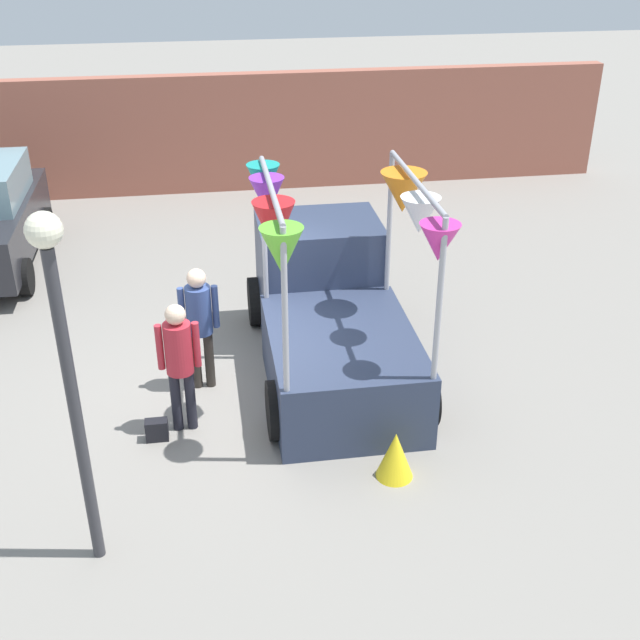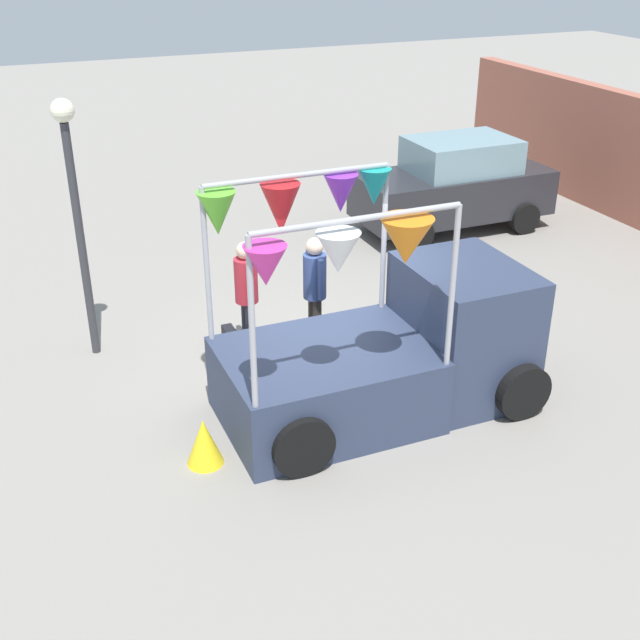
% 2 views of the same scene
% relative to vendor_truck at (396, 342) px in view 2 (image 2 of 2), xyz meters
% --- Properties ---
extents(ground_plane, '(60.00, 60.00, 0.00)m').
position_rel_vendor_truck_xyz_m(ground_plane, '(-1.31, -0.55, -0.90)').
color(ground_plane, gray).
extents(vendor_truck, '(2.51, 4.12, 3.05)m').
position_rel_vendor_truck_xyz_m(vendor_truck, '(0.00, 0.00, 0.00)').
color(vendor_truck, '#2D3851').
rests_on(vendor_truck, ground).
extents(parked_car, '(1.88, 4.00, 1.88)m').
position_rel_vendor_truck_xyz_m(parked_car, '(-5.56, 4.27, 0.04)').
color(parked_car, '#26262B').
rests_on(parked_car, ground).
extents(person_customer, '(0.53, 0.34, 1.76)m').
position_rel_vendor_truck_xyz_m(person_customer, '(-2.08, -1.35, 0.16)').
color(person_customer, black).
rests_on(person_customer, ground).
extents(person_vendor, '(0.53, 0.34, 1.77)m').
position_rel_vendor_truck_xyz_m(person_vendor, '(-1.81, -0.39, 0.17)').
color(person_vendor, '#2D2823').
rests_on(person_vendor, ground).
extents(handbag, '(0.28, 0.16, 0.28)m').
position_rel_vendor_truck_xyz_m(handbag, '(-2.43, -1.55, -0.76)').
color(handbag, black).
rests_on(handbag, ground).
extents(street_lamp, '(0.32, 0.32, 3.75)m').
position_rel_vendor_truck_xyz_m(street_lamp, '(-2.98, -3.46, 1.56)').
color(street_lamp, '#333338').
rests_on(street_lamp, ground).
extents(folded_kite_bundle_sunflower, '(0.57, 0.57, 0.60)m').
position_rel_vendor_truck_xyz_m(folded_kite_bundle_sunflower, '(0.33, -2.70, -0.60)').
color(folded_kite_bundle_sunflower, yellow).
rests_on(folded_kite_bundle_sunflower, ground).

